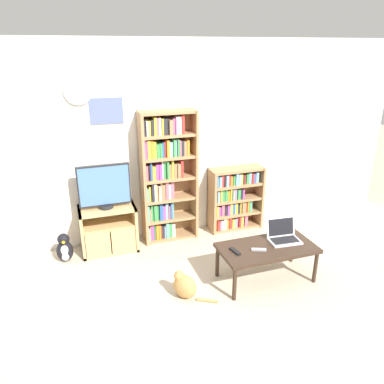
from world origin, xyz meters
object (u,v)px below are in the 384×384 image
object	(u,v)px
laptop	(283,235)
cat	(184,286)
bookshelf_short	(233,198)
remote_near_laptop	(235,251)
coffee_table	(267,250)
remote_far_from_laptop	(259,250)
penguin_figurine	(65,249)
tv_stand	(109,229)
bookshelf_tall	(165,176)
television	(104,187)

from	to	relation	value
laptop	cat	size ratio (longest dim) A/B	0.81
bookshelf_short	remote_near_laptop	distance (m)	1.44
coffee_table	laptop	xyz separation A→B (m)	(0.24, 0.08, 0.10)
remote_far_from_laptop	penguin_figurine	xyz separation A→B (m)	(-2.02, 1.19, -0.26)
tv_stand	laptop	world-z (taller)	laptop
bookshelf_tall	coffee_table	xyz separation A→B (m)	(0.80, -1.33, -0.53)
laptop	remote_far_from_laptop	bearing A→B (deg)	-156.26
bookshelf_tall	laptop	world-z (taller)	bookshelf_tall
television	cat	distance (m)	1.58
tv_stand	coffee_table	size ratio (longest dim) A/B	0.65
laptop	remote_far_from_laptop	distance (m)	0.40
television	coffee_table	size ratio (longest dim) A/B	0.59
bookshelf_tall	remote_near_laptop	distance (m)	1.47
penguin_figurine	cat	bearing A→B (deg)	-44.53
penguin_figurine	bookshelf_short	bearing A→B (deg)	4.56
bookshelf_short	laptop	distance (m)	1.25
bookshelf_tall	laptop	distance (m)	1.68
bookshelf_short	coffee_table	world-z (taller)	bookshelf_short
bookshelf_tall	remote_far_from_laptop	world-z (taller)	bookshelf_tall
television	laptop	distance (m)	2.21
coffee_table	bookshelf_short	bearing A→B (deg)	81.78
laptop	penguin_figurine	distance (m)	2.64
bookshelf_short	television	bearing A→B (deg)	-176.97
remote_near_laptop	remote_far_from_laptop	size ratio (longest dim) A/B	1.00
remote_near_laptop	laptop	bearing A→B (deg)	176.35
bookshelf_tall	cat	size ratio (longest dim) A/B	3.84
bookshelf_short	cat	distance (m)	1.81
coffee_table	remote_near_laptop	world-z (taller)	remote_near_laptop
television	penguin_figurine	xyz separation A→B (m)	(-0.55, -0.09, -0.72)
penguin_figurine	bookshelf_tall	bearing A→B (deg)	8.17
tv_stand	laptop	size ratio (longest dim) A/B	1.91
bookshelf_short	penguin_figurine	size ratio (longest dim) A/B	2.46
bookshelf_tall	tv_stand	bearing A→B (deg)	-172.89
penguin_figurine	remote_near_laptop	bearing A→B (deg)	-32.75
remote_far_from_laptop	remote_near_laptop	bearing A→B (deg)	100.27
coffee_table	cat	size ratio (longest dim) A/B	2.35
tv_stand	remote_near_laptop	xyz separation A→B (m)	(1.20, -1.23, 0.13)
bookshelf_short	remote_far_from_laptop	distance (m)	1.41
bookshelf_short	penguin_figurine	xyz separation A→B (m)	(-2.34, -0.19, -0.29)
cat	bookshelf_tall	bearing A→B (deg)	43.61
bookshelf_tall	laptop	bearing A→B (deg)	-50.24
remote_far_from_laptop	television	bearing A→B (deg)	71.14
bookshelf_tall	remote_far_from_laptop	xyz separation A→B (m)	(0.67, -1.38, -0.48)
remote_far_from_laptop	tv_stand	bearing A→B (deg)	70.93
coffee_table	television	bearing A→B (deg)	142.42
tv_stand	television	world-z (taller)	television
tv_stand	remote_far_from_laptop	xyz separation A→B (m)	(1.46, -1.28, 0.13)
remote_near_laptop	tv_stand	bearing A→B (deg)	-55.90
penguin_figurine	television	bearing A→B (deg)	9.49
coffee_table	remote_far_from_laptop	world-z (taller)	remote_far_from_laptop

